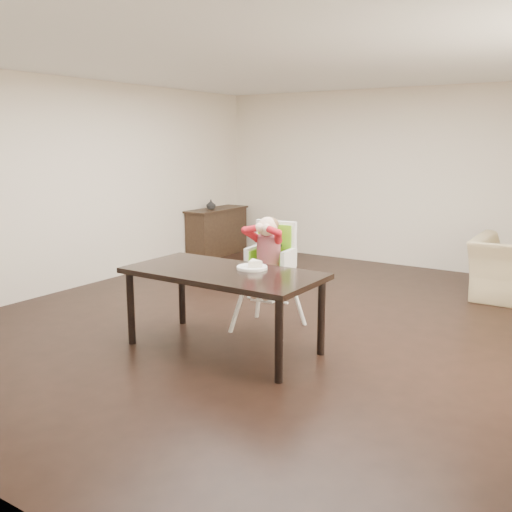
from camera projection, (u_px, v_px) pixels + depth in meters
The scene contains 7 objects.
ground at pixel (278, 321), 6.16m from camera, with size 7.00×7.00×0.00m, color black.
room_walls at pixel (279, 146), 5.79m from camera, with size 6.02×7.02×2.71m.
dining_table at pixel (223, 279), 5.20m from camera, with size 1.80×0.90×0.75m.
high_chair at pixel (270, 250), 5.77m from camera, with size 0.53×0.53×1.17m.
plate at pixel (253, 266), 5.25m from camera, with size 0.36×0.36×0.08m.
sideboard at pixel (217, 231), 9.70m from camera, with size 0.44×1.26×0.79m.
vase at pixel (211, 205), 9.48m from camera, with size 0.16×0.16×0.16m, color #99999E.
Camera 1 is at (3.04, -5.06, 1.91)m, focal length 40.00 mm.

